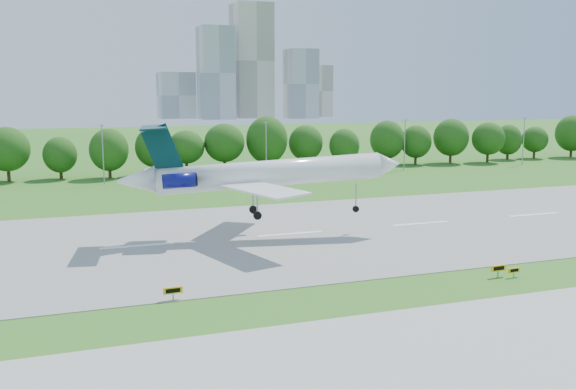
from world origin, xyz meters
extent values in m
plane|color=#2C6219|center=(0.00, 0.00, 0.00)|extent=(600.00, 600.00, 0.00)
cube|color=gray|center=(0.00, 25.00, 0.04)|extent=(400.00, 45.00, 0.08)
cube|color=#ADADA8|center=(0.00, -18.00, 0.04)|extent=(400.00, 23.00, 0.08)
cylinder|color=#382314|center=(-20.00, 92.00, 1.80)|extent=(0.70, 0.70, 3.60)
sphere|color=#163A0E|center=(-20.00, 92.00, 6.20)|extent=(8.40, 8.40, 8.40)
cylinder|color=#382314|center=(20.00, 92.00, 1.80)|extent=(0.70, 0.70, 3.60)
sphere|color=#163A0E|center=(20.00, 92.00, 6.20)|extent=(8.40, 8.40, 8.40)
cylinder|color=#382314|center=(60.00, 92.00, 1.80)|extent=(0.70, 0.70, 3.60)
sphere|color=#163A0E|center=(60.00, 92.00, 6.20)|extent=(8.40, 8.40, 8.40)
cylinder|color=#382314|center=(100.00, 92.00, 1.80)|extent=(0.70, 0.70, 3.60)
sphere|color=#163A0E|center=(100.00, 92.00, 6.20)|extent=(8.40, 8.40, 8.40)
cylinder|color=gray|center=(-20.00, 82.00, 6.00)|extent=(0.24, 0.24, 12.00)
cube|color=gray|center=(-20.00, 82.00, 12.10)|extent=(0.90, 0.25, 0.18)
cylinder|color=gray|center=(15.00, 82.00, 6.00)|extent=(0.24, 0.24, 12.00)
cube|color=gray|center=(15.00, 82.00, 12.10)|extent=(0.90, 0.25, 0.18)
cylinder|color=gray|center=(50.00, 82.00, 6.00)|extent=(0.24, 0.24, 12.00)
cube|color=gray|center=(50.00, 82.00, 12.10)|extent=(0.90, 0.25, 0.18)
cylinder|color=gray|center=(85.00, 82.00, 6.00)|extent=(0.24, 0.24, 12.00)
cube|color=gray|center=(85.00, 82.00, 12.10)|extent=(0.90, 0.25, 0.18)
cube|color=#B2B2B7|center=(75.00, 380.00, 31.00)|extent=(22.00, 22.00, 62.00)
cube|color=beige|center=(105.00, 395.00, 40.00)|extent=(26.00, 26.00, 80.00)
cube|color=#B2B2B7|center=(135.00, 375.00, 24.00)|extent=(20.00, 20.00, 48.00)
cube|color=beige|center=(158.00, 400.00, 19.00)|extent=(18.00, 18.00, 38.00)
cube|color=#B2B2B7|center=(52.00, 405.00, 16.00)|extent=(24.00, 24.00, 32.00)
cylinder|color=white|center=(-2.83, 25.00, 8.34)|extent=(29.46, 8.15, 4.93)
cone|color=white|center=(13.09, 22.36, 9.19)|extent=(3.80, 3.89, 3.56)
cone|color=white|center=(-19.51, 27.77, 7.84)|extent=(5.33, 4.15, 3.64)
cube|color=white|center=(-5.67, 18.57, 7.28)|extent=(8.08, 13.48, 0.50)
cube|color=white|center=(-3.44, 32.00, 7.28)|extent=(11.16, 13.18, 0.50)
cube|color=#042A31|center=(-16.25, 27.23, 11.66)|extent=(5.19, 1.33, 6.63)
cube|color=#042A31|center=(-17.21, 27.39, 14.43)|extent=(4.59, 9.62, 0.38)
cylinder|color=#0A0D62|center=(-14.75, 24.41, 8.02)|extent=(4.42, 2.50, 2.06)
cylinder|color=#0A0D62|center=(-13.92, 29.40, 8.02)|extent=(4.42, 2.50, 2.06)
cylinder|color=gray|center=(8.68, 23.09, 4.94)|extent=(0.19, 0.19, 3.40)
cylinder|color=black|center=(8.68, 23.09, 3.24)|extent=(0.91, 0.43, 0.87)
cylinder|color=gray|center=(-5.09, 23.21, 4.94)|extent=(0.23, 0.23, 3.40)
cylinder|color=black|center=(-5.09, 23.21, 3.24)|extent=(1.13, 0.61, 1.07)
cylinder|color=gray|center=(-4.39, 27.43, 4.94)|extent=(0.23, 0.23, 3.40)
cylinder|color=black|center=(-4.39, 27.43, 3.24)|extent=(1.13, 0.61, 1.07)
cube|color=gray|center=(-19.37, 2.97, 0.39)|extent=(0.12, 0.12, 0.78)
cube|color=yellow|center=(-19.37, 2.97, 0.95)|extent=(1.79, 0.29, 0.61)
cube|color=black|center=(-19.37, 2.85, 0.95)|extent=(1.34, 0.09, 0.39)
cube|color=gray|center=(14.81, -1.48, 0.31)|extent=(0.09, 0.09, 0.62)
cube|color=yellow|center=(14.81, -1.48, 0.75)|extent=(1.42, 0.26, 0.49)
cube|color=black|center=(14.81, -1.58, 0.75)|extent=(1.06, 0.09, 0.31)
cube|color=gray|center=(13.33, -0.87, 0.39)|extent=(0.12, 0.12, 0.78)
cube|color=yellow|center=(13.33, -0.87, 0.95)|extent=(1.80, 0.29, 0.61)
cube|color=black|center=(13.34, -1.00, 0.95)|extent=(1.34, 0.09, 0.39)
imported|color=white|center=(-11.38, 76.37, 0.64)|extent=(4.01, 3.11, 1.27)
camera|label=1|loc=(-28.51, -53.50, 18.87)|focal=40.00mm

